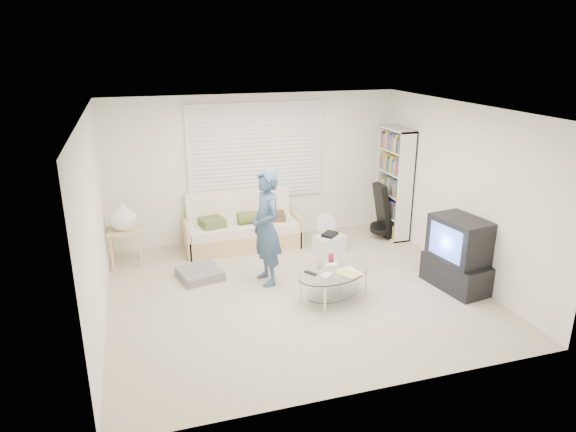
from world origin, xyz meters
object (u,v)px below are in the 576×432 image
object	(u,v)px
coffee_table	(334,276)
futon_sofa	(242,229)
tv_unit	(458,254)
bookshelf	(394,183)

from	to	relation	value
coffee_table	futon_sofa	bearing A→B (deg)	108.99
tv_unit	bookshelf	bearing A→B (deg)	86.66
tv_unit	futon_sofa	bearing A→B (deg)	136.87
futon_sofa	coffee_table	xyz separation A→B (m)	(0.76, -2.22, 0.04)
futon_sofa	bookshelf	world-z (taller)	bookshelf
bookshelf	tv_unit	world-z (taller)	bookshelf
futon_sofa	tv_unit	xyz separation A→B (m)	(2.54, -2.38, 0.19)
futon_sofa	coffee_table	distance (m)	2.34
coffee_table	tv_unit	bearing A→B (deg)	-5.35
bookshelf	tv_unit	xyz separation A→B (m)	(-0.13, -2.14, -0.46)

